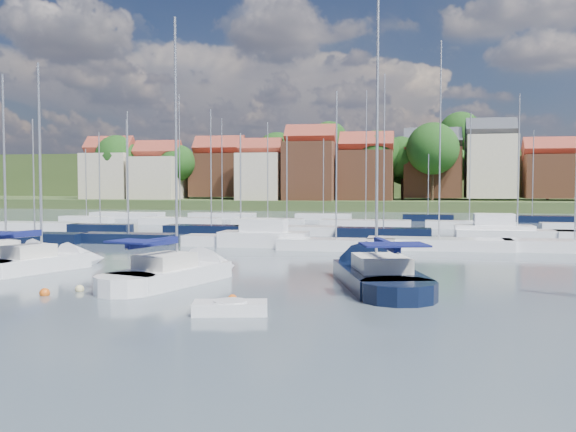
# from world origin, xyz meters

# --- Properties ---
(ground) EXTENTS (260.00, 260.00, 0.00)m
(ground) POSITION_xyz_m (0.00, 40.00, 0.00)
(ground) COLOR #3E4A55
(ground) RESTS_ON ground
(sailboat_left) EXTENTS (5.51, 9.73, 12.94)m
(sailboat_left) POSITION_xyz_m (-14.54, 4.62, 0.37)
(sailboat_left) COLOR white
(sailboat_left) RESTS_ON ground
(sailboat_centre) EXTENTS (5.71, 11.02, 14.53)m
(sailboat_centre) POSITION_xyz_m (-5.13, 2.16, 0.36)
(sailboat_centre) COLOR white
(sailboat_centre) RESTS_ON ground
(sailboat_navy) EXTENTS (6.71, 13.15, 17.56)m
(sailboat_navy) POSITION_xyz_m (4.36, 4.04, 0.35)
(sailboat_navy) COLOR black
(sailboat_navy) RESTS_ON ground
(sailboat_far) EXTENTS (5.77, 9.78, 12.70)m
(sailboat_far) POSITION_xyz_m (-18.04, 6.38, 0.34)
(sailboat_far) COLOR white
(sailboat_far) RESTS_ON ground
(tender) EXTENTS (3.11, 1.97, 0.62)m
(tender) POSITION_xyz_m (-0.39, -5.58, 0.24)
(tender) COLOR white
(tender) RESTS_ON ground
(buoy_b) EXTENTS (0.47, 0.47, 0.47)m
(buoy_b) POSITION_xyz_m (-9.80, -3.30, 0.00)
(buoy_b) COLOR #D85914
(buoy_b) RESTS_ON ground
(buoy_c) EXTENTS (0.42, 0.42, 0.42)m
(buoy_c) POSITION_xyz_m (-8.81, -2.01, 0.00)
(buoy_c) COLOR beige
(buoy_c) RESTS_ON ground
(buoy_d) EXTENTS (0.41, 0.41, 0.41)m
(buoy_d) POSITION_xyz_m (-1.06, -3.02, 0.00)
(buoy_d) COLOR #D85914
(buoy_d) RESTS_ON ground
(buoy_e) EXTENTS (0.44, 0.44, 0.44)m
(buoy_e) POSITION_xyz_m (6.33, 6.74, 0.00)
(buoy_e) COLOR #D85914
(buoy_e) RESTS_ON ground
(marina_field) EXTENTS (79.62, 41.41, 15.93)m
(marina_field) POSITION_xyz_m (1.91, 35.15, 0.43)
(marina_field) COLOR white
(marina_field) RESTS_ON ground
(far_shore_town) EXTENTS (212.46, 90.00, 22.27)m
(far_shore_town) POSITION_xyz_m (2.23, 132.67, 4.61)
(far_shore_town) COLOR #45542A
(far_shore_town) RESTS_ON ground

